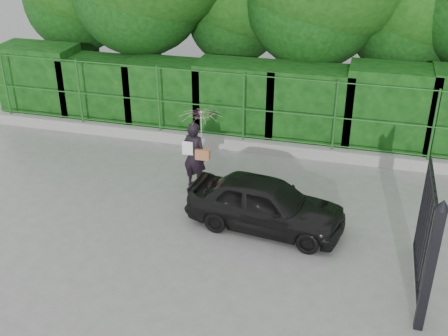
# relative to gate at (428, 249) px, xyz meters

# --- Properties ---
(ground) EXTENTS (80.00, 80.00, 0.00)m
(ground) POSITION_rel_gate_xyz_m (-4.60, 0.72, -1.19)
(ground) COLOR gray
(kerb) EXTENTS (14.00, 0.25, 0.30)m
(kerb) POSITION_rel_gate_xyz_m (-4.60, 5.22, -1.04)
(kerb) COLOR #9E9E99
(kerb) RESTS_ON ground
(fence) EXTENTS (14.13, 0.06, 1.80)m
(fence) POSITION_rel_gate_xyz_m (-4.38, 5.22, 0.01)
(fence) COLOR #215B20
(fence) RESTS_ON kerb
(hedge) EXTENTS (14.20, 1.20, 2.29)m
(hedge) POSITION_rel_gate_xyz_m (-4.40, 6.22, -0.15)
(hedge) COLOR black
(hedge) RESTS_ON ground
(gate) EXTENTS (0.22, 2.33, 2.36)m
(gate) POSITION_rel_gate_xyz_m (0.00, 0.00, 0.00)
(gate) COLOR black
(gate) RESTS_ON ground
(woman) EXTENTS (0.96, 0.98, 1.89)m
(woman) POSITION_rel_gate_xyz_m (-4.71, 3.05, 0.06)
(woman) COLOR black
(woman) RESTS_ON ground
(car) EXTENTS (3.34, 1.69, 1.09)m
(car) POSITION_rel_gate_xyz_m (-2.92, 1.77, -0.64)
(car) COLOR black
(car) RESTS_ON ground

